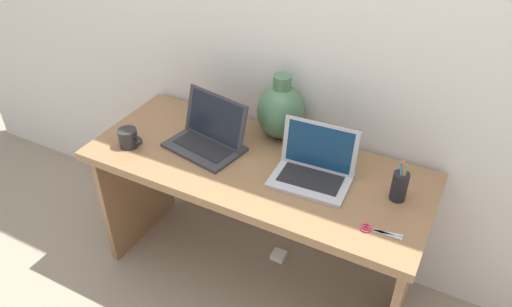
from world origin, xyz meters
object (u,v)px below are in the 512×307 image
pen_cup (400,186)px  scissors (374,230)px  laptop_left (209,133)px  laptop_right (315,165)px  coffee_mug (129,138)px  power_brick (279,255)px  green_vase (281,111)px

pen_cup → scissors: pen_cup is taller
laptop_left → laptop_right: size_ratio=1.13×
coffee_mug → power_brick: 1.00m
laptop_right → scissors: bearing=-32.0°
green_vase → coffee_mug: green_vase is taller
green_vase → pen_cup: size_ratio=1.57×
laptop_right → laptop_left: bearing=-179.4°
green_vase → coffee_mug: bearing=-145.1°
power_brick → pen_cup: bearing=-11.1°
green_vase → pen_cup: green_vase is taller
coffee_mug → scissors: bearing=-0.7°
coffee_mug → scissors: (1.11, -0.01, -0.04)m
scissors → green_vase: bearing=144.2°
laptop_left → scissors: laptop_left is taller
pen_cup → coffee_mug: bearing=-170.2°
green_vase → scissors: (0.56, -0.40, -0.13)m
coffee_mug → green_vase: bearing=34.9°
laptop_left → pen_cup: laptop_left is taller
coffee_mug → laptop_right: bearing=12.5°
laptop_left → pen_cup: (0.83, 0.02, 0.00)m
power_brick → scissors: bearing=-32.0°
laptop_left → laptop_right: 0.49m
scissors → power_brick: bearing=148.0°
coffee_mug → pen_cup: size_ratio=0.62×
scissors → laptop_right: bearing=148.0°
green_vase → power_brick: green_vase is taller
green_vase → power_brick: size_ratio=4.31×
coffee_mug → laptop_left: bearing=29.1°
coffee_mug → scissors: coffee_mug is taller
laptop_right → power_brick: laptop_right is taller
pen_cup → laptop_left: bearing=-178.4°
pen_cup → scissors: size_ratio=1.30×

